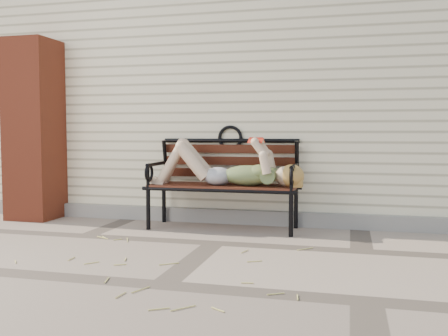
# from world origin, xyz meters

# --- Properties ---
(ground) EXTENTS (80.00, 80.00, 0.00)m
(ground) POSITION_xyz_m (0.00, 0.00, 0.00)
(ground) COLOR gray
(ground) RESTS_ON ground
(house_wall) EXTENTS (8.00, 4.00, 3.00)m
(house_wall) POSITION_xyz_m (0.00, 3.00, 1.50)
(house_wall) COLOR #F6EAC0
(house_wall) RESTS_ON ground
(foundation_strip) EXTENTS (8.00, 0.10, 0.15)m
(foundation_strip) POSITION_xyz_m (0.00, 0.97, 0.07)
(foundation_strip) COLOR gray
(foundation_strip) RESTS_ON ground
(brick_pillar) EXTENTS (0.50, 0.50, 2.00)m
(brick_pillar) POSITION_xyz_m (-2.30, 0.75, 1.00)
(brick_pillar) COLOR maroon
(brick_pillar) RESTS_ON ground
(garden_bench) EXTENTS (1.62, 0.64, 1.05)m
(garden_bench) POSITION_xyz_m (-0.09, 0.76, 0.59)
(garden_bench) COLOR black
(garden_bench) RESTS_ON ground
(reading_woman) EXTENTS (1.53, 0.35, 0.48)m
(reading_woman) POSITION_xyz_m (-0.08, 0.63, 0.62)
(reading_woman) COLOR #0A344A
(reading_woman) RESTS_ON ground
(straw_scatter) EXTENTS (2.67, 1.74, 0.01)m
(straw_scatter) POSITION_xyz_m (-0.69, -0.84, 0.01)
(straw_scatter) COLOR #CCC263
(straw_scatter) RESTS_ON ground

